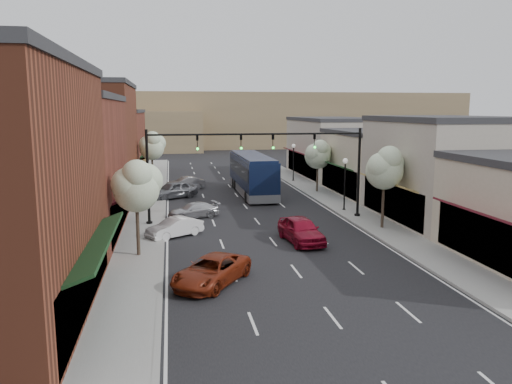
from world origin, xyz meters
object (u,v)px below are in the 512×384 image
signal_mast_left (181,162)px  parked_car_a (211,271)px  parked_car_d (173,190)px  lamp_post_near (345,176)px  coach_bus (252,174)px  signal_mast_right (330,159)px  tree_right_near (385,167)px  tree_left_far (152,145)px  parked_car_c (193,210)px  parked_car_e (185,183)px  tree_right_far (318,154)px  tree_left_near (137,185)px  red_hatchback (301,230)px  lamp_post_far (293,156)px  parked_car_b (175,227)px

signal_mast_left → parked_car_a: 13.81m
signal_mast_left → parked_car_d: (-0.58, 11.05, -3.80)m
lamp_post_near → coach_bus: (-6.15, 9.75, -0.96)m
signal_mast_left → signal_mast_right: bearing=0.0°
tree_right_near → coach_bus: size_ratio=0.46×
signal_mast_left → parked_car_d: 11.70m
tree_left_far → parked_car_c: tree_left_far is taller
signal_mast_left → parked_car_a: size_ratio=1.69×
tree_right_near → parked_car_c: (-13.04, 6.18, -3.86)m
parked_car_c → parked_car_e: parked_car_e is taller
tree_right_far → tree_left_near: 25.99m
lamp_post_near → parked_car_a: 20.11m
tree_left_far → parked_car_e: size_ratio=1.53×
tree_right_far → parked_car_e: size_ratio=1.35×
tree_left_far → parked_car_a: size_ratio=1.26×
tree_left_near → red_hatchback: 10.67m
signal_mast_right → coach_bus: 13.14m
tree_left_near → lamp_post_far: 32.35m
parked_car_a → tree_right_near: bearing=70.4°
tree_right_far → parked_car_b: (-14.55, -15.60, -3.35)m
lamp_post_far → parked_car_a: lamp_post_far is taller
parked_car_b → red_hatchback: bearing=37.5°
lamp_post_near → parked_car_e: bearing=132.4°
signal_mast_right → parked_car_a: (-10.17, -13.19, -3.95)m
tree_left_far → parked_car_a: tree_left_far is taller
tree_right_near → tree_left_far: bearing=127.0°
tree_left_near → parked_car_c: bearing=70.7°
tree_right_far → tree_left_near: tree_left_near is taller
red_hatchback → coach_bus: bearing=84.4°
lamp_post_near → tree_right_near: bearing=-85.2°
tree_right_near → lamp_post_far: 24.11m
tree_right_near → parked_car_e: size_ratio=1.48×
parked_car_c → coach_bus: bearing=129.9°
signal_mast_right → lamp_post_near: bearing=48.9°
tree_right_near → tree_left_near: 17.08m
red_hatchback → parked_car_a: bearing=-138.7°
tree_left_near → tree_left_far: tree_left_far is taller
tree_left_near → signal_mast_left: bearing=71.9°
signal_mast_left → parked_car_d: bearing=93.0°
tree_left_near → parked_car_d: size_ratio=1.18×
signal_mast_left → tree_left_far: bearing=98.3°
signal_mast_right → parked_car_c: 11.28m
signal_mast_left → tree_right_far: (13.97, 11.95, -0.63)m
tree_left_near → lamp_post_far: size_ratio=1.28×
parked_car_a → parked_car_d: parked_car_d is taller
parked_car_d → parked_car_a: bearing=-28.7°
parked_car_d → parked_car_e: bearing=133.5°
parked_car_c → parked_car_d: bearing=171.5°
tree_right_far → parked_car_a: (-12.89, -25.14, -3.32)m
tree_left_far → signal_mast_left: bearing=-81.7°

